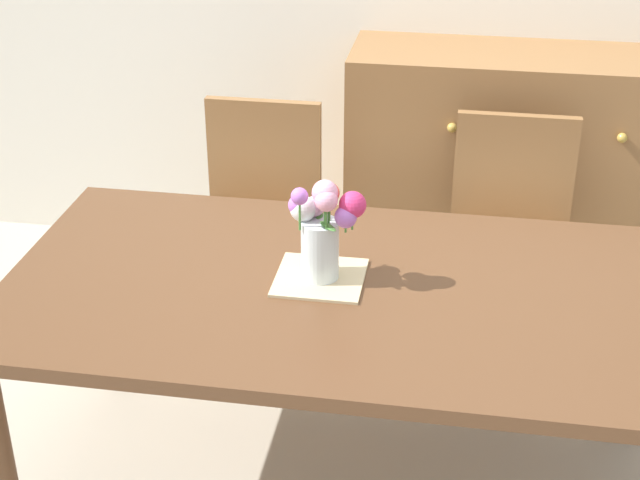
{
  "coord_description": "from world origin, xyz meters",
  "views": [
    {
      "loc": [
        0.29,
        -2.21,
        2.03
      ],
      "look_at": [
        -0.09,
        0.03,
        0.84
      ],
      "focal_mm": 53.7,
      "sensor_mm": 36.0,
      "label": 1
    }
  ],
  "objects": [
    {
      "name": "dining_table",
      "position": [
        0.0,
        0.0,
        0.65
      ],
      "size": [
        1.89,
        1.0,
        0.72
      ],
      "color": "brown",
      "rests_on": "ground_plane"
    },
    {
      "name": "chair_left",
      "position": [
        -0.45,
        0.84,
        0.52
      ],
      "size": [
        0.42,
        0.42,
        0.9
      ],
      "rotation": [
        0.0,
        0.0,
        3.14
      ],
      "color": "olive",
      "rests_on": "ground_plane"
    },
    {
      "name": "chair_right",
      "position": [
        0.45,
        0.84,
        0.52
      ],
      "size": [
        0.42,
        0.42,
        0.9
      ],
      "rotation": [
        0.0,
        0.0,
        3.14
      ],
      "color": "olive",
      "rests_on": "ground_plane"
    },
    {
      "name": "dresser",
      "position": [
        0.52,
        1.33,
        0.5
      ],
      "size": [
        1.4,
        0.47,
        1.0
      ],
      "color": "olive",
      "rests_on": "ground_plane"
    },
    {
      "name": "placemat",
      "position": [
        -0.09,
        0.03,
        0.73
      ],
      "size": [
        0.24,
        0.24,
        0.01
      ],
      "primitive_type": "cube",
      "color": "#CCB789",
      "rests_on": "dining_table"
    },
    {
      "name": "flower_vase",
      "position": [
        -0.08,
        0.02,
        0.89
      ],
      "size": [
        0.22,
        0.15,
        0.3
      ],
      "color": "silver",
      "rests_on": "placemat"
    }
  ]
}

